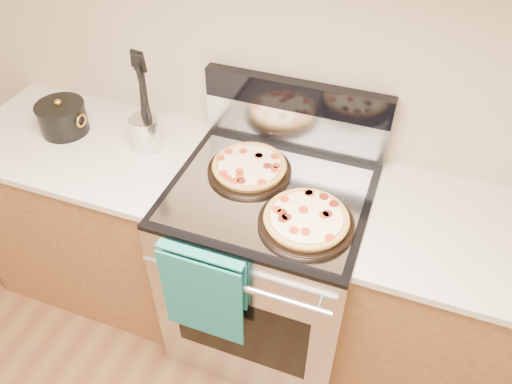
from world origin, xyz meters
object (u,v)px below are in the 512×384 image
(range_body, at_px, (268,269))
(pepperoni_pizza_front, at_px, (306,220))
(pepperoni_pizza_back, at_px, (249,168))
(utensil_crock, at_px, (146,134))
(saucepan, at_px, (63,119))

(range_body, xyz_separation_m, pepperoni_pizza_front, (0.18, -0.13, 0.50))
(range_body, relative_size, pepperoni_pizza_front, 2.67)
(pepperoni_pizza_back, xyz_separation_m, pepperoni_pizza_front, (0.29, -0.20, 0.00))
(pepperoni_pizza_front, bearing_deg, utensil_crock, 164.12)
(pepperoni_pizza_back, distance_m, pepperoni_pizza_front, 0.35)
(range_body, xyz_separation_m, saucepan, (-0.98, 0.07, 0.52))
(pepperoni_pizza_back, xyz_separation_m, utensil_crock, (-0.46, 0.01, 0.04))
(range_body, xyz_separation_m, utensil_crock, (-0.57, 0.08, 0.53))
(pepperoni_pizza_front, bearing_deg, pepperoni_pizza_back, 145.36)
(range_body, distance_m, pepperoni_pizza_front, 0.55)
(range_body, xyz_separation_m, pepperoni_pizza_back, (-0.11, 0.07, 0.50))
(utensil_crock, bearing_deg, pepperoni_pizza_back, -1.78)
(saucepan, bearing_deg, range_body, -4.14)
(range_body, distance_m, pepperoni_pizza_back, 0.51)
(pepperoni_pizza_front, bearing_deg, range_body, 144.16)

